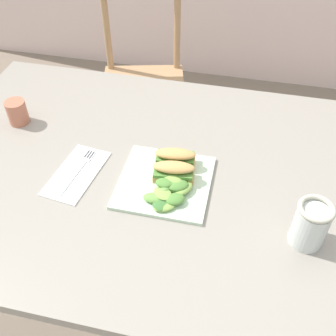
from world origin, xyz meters
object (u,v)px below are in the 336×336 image
(sandwich_half_front, at_px, (173,172))
(cup_extra_side, at_px, (17,112))
(fork_on_napkin, at_px, (79,168))
(plate_lunch, at_px, (165,182))
(mason_jar_iced_tea, at_px, (310,226))
(chair_wooden_far, at_px, (143,82))
(sandwich_half_back, at_px, (175,158))
(dining_table, at_px, (132,195))

(sandwich_half_front, relative_size, cup_extra_side, 1.51)
(fork_on_napkin, xyz_separation_m, cup_extra_side, (-0.27, 0.16, 0.03))
(cup_extra_side, bearing_deg, sandwich_half_front, -15.83)
(fork_on_napkin, bearing_deg, plate_lunch, 0.26)
(plate_lunch, bearing_deg, mason_jar_iced_tea, -16.51)
(chair_wooden_far, relative_size, sandwich_half_back, 7.50)
(dining_table, relative_size, sandwich_half_back, 10.49)
(plate_lunch, xyz_separation_m, cup_extra_side, (-0.51, 0.16, 0.03))
(chair_wooden_far, bearing_deg, cup_extra_side, -104.02)
(sandwich_half_front, bearing_deg, chair_wooden_far, 110.78)
(mason_jar_iced_tea, distance_m, cup_extra_side, 0.92)
(chair_wooden_far, bearing_deg, sandwich_half_back, -68.41)
(fork_on_napkin, bearing_deg, sandwich_half_front, 2.54)
(sandwich_half_front, bearing_deg, dining_table, 166.06)
(sandwich_half_front, relative_size, mason_jar_iced_tea, 0.95)
(sandwich_half_front, relative_size, sandwich_half_back, 1.00)
(fork_on_napkin, height_order, cup_extra_side, cup_extra_side)
(sandwich_half_back, xyz_separation_m, cup_extra_side, (-0.53, 0.10, 0.00))
(sandwich_half_front, xyz_separation_m, fork_on_napkin, (-0.27, -0.01, -0.03))
(chair_wooden_far, bearing_deg, mason_jar_iced_tea, -56.13)
(sandwich_half_back, height_order, cup_extra_side, cup_extra_side)
(cup_extra_side, bearing_deg, sandwich_half_back, -10.43)
(plate_lunch, bearing_deg, sandwich_half_back, 77.12)
(sandwich_half_front, xyz_separation_m, mason_jar_iced_tea, (0.35, -0.12, 0.02))
(fork_on_napkin, height_order, mason_jar_iced_tea, mason_jar_iced_tea)
(dining_table, xyz_separation_m, sandwich_half_back, (0.13, 0.02, 0.16))
(plate_lunch, distance_m, sandwich_half_back, 0.07)
(dining_table, xyz_separation_m, mason_jar_iced_tea, (0.48, -0.15, 0.18))
(dining_table, xyz_separation_m, sandwich_half_front, (0.13, -0.03, 0.16))
(plate_lunch, bearing_deg, dining_table, 158.62)
(chair_wooden_far, height_order, fork_on_napkin, chair_wooden_far)
(fork_on_napkin, distance_m, cup_extra_side, 0.31)
(chair_wooden_far, distance_m, sandwich_half_front, 1.03)
(chair_wooden_far, height_order, sandwich_half_back, chair_wooden_far)
(plate_lunch, height_order, fork_on_napkin, plate_lunch)
(dining_table, xyz_separation_m, cup_extra_side, (-0.40, 0.12, 0.16))
(dining_table, height_order, fork_on_napkin, fork_on_napkin)
(plate_lunch, height_order, mason_jar_iced_tea, mason_jar_iced_tea)
(chair_wooden_far, xyz_separation_m, fork_on_napkin, (0.08, -0.92, 0.30))
(mason_jar_iced_tea, height_order, cup_extra_side, mason_jar_iced_tea)
(dining_table, xyz_separation_m, plate_lunch, (0.11, -0.04, 0.13))
(sandwich_half_back, bearing_deg, plate_lunch, -102.88)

